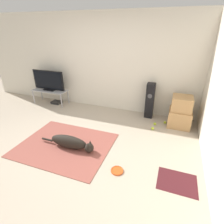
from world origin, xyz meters
TOP-DOWN VIEW (x-y plane):
  - ground_plane at (0.00, 0.00)m, footprint 12.00×12.00m
  - wall_back at (0.00, 2.10)m, footprint 8.00×0.06m
  - area_rug at (-0.01, 0.03)m, footprint 1.81×1.45m
  - dog at (0.16, -0.01)m, footprint 1.18×0.22m
  - frisbee at (1.20, -0.30)m, footprint 0.21×0.21m
  - cardboard_box_lower at (2.13, 1.65)m, footprint 0.51×0.51m
  - cardboard_box_upper at (2.13, 1.66)m, footprint 0.45×0.45m
  - floor_speaker at (1.37, 1.87)m, footprint 0.21×0.21m
  - tv_stand at (-1.65, 1.76)m, footprint 1.08×0.42m
  - tv at (-1.65, 1.76)m, footprint 1.02×0.20m
  - tennis_ball_by_boxes at (1.59, 1.47)m, footprint 0.07×0.07m
  - tennis_ball_near_speaker at (1.82, 1.63)m, footprint 0.07×0.07m
  - tennis_ball_loose_on_carpet at (1.57, 1.23)m, footprint 0.07×0.07m
  - game_console at (-1.50, 1.79)m, footprint 0.28×0.23m
  - door_mat at (2.15, -0.19)m, footprint 0.59×0.48m

SIDE VIEW (x-z plane):
  - ground_plane at x=0.00m, z-range 0.00..0.00m
  - door_mat at x=2.15m, z-range 0.00..0.01m
  - area_rug at x=-0.01m, z-range 0.00..0.01m
  - frisbee at x=1.20m, z-range 0.00..0.03m
  - tennis_ball_by_boxes at x=1.59m, z-range 0.00..0.07m
  - tennis_ball_near_speaker at x=1.82m, z-range 0.00..0.07m
  - tennis_ball_loose_on_carpet at x=1.57m, z-range 0.00..0.07m
  - game_console at x=-1.50m, z-range 0.00..0.07m
  - dog at x=0.16m, z-range 0.01..0.26m
  - cardboard_box_lower at x=2.13m, z-range 0.00..0.41m
  - tv_stand at x=-1.65m, z-range 0.17..0.60m
  - floor_speaker at x=1.37m, z-range 0.00..0.92m
  - cardboard_box_upper at x=2.13m, z-range 0.41..0.74m
  - tv at x=-1.65m, z-range 0.43..1.02m
  - wall_back at x=0.00m, z-range 0.00..2.55m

